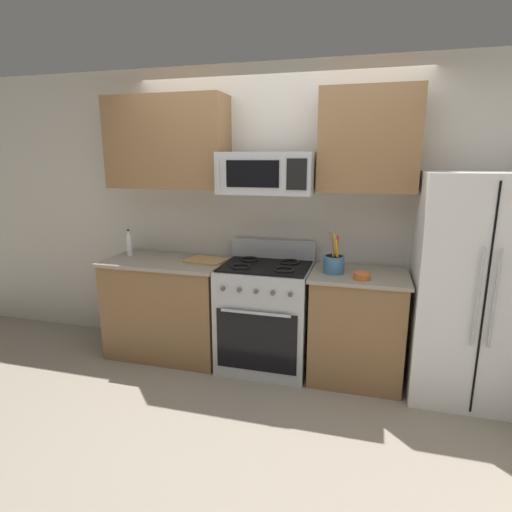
# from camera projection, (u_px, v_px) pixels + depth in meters

# --- Properties ---
(ground_plane) EXTENTS (16.00, 16.00, 0.00)m
(ground_plane) POSITION_uv_depth(u_px,v_px,m) (246.00, 402.00, 3.15)
(ground_plane) COLOR gray
(wall_back) EXTENTS (8.00, 0.10, 2.60)m
(wall_back) POSITION_uv_depth(u_px,v_px,m) (276.00, 215.00, 3.78)
(wall_back) COLOR beige
(wall_back) RESTS_ON ground
(counter_left) EXTENTS (1.10, 0.62, 0.91)m
(counter_left) POSITION_uv_depth(u_px,v_px,m) (168.00, 307.00, 3.86)
(counter_left) COLOR olive
(counter_left) RESTS_ON ground
(range_oven) EXTENTS (0.76, 0.66, 1.09)m
(range_oven) POSITION_uv_depth(u_px,v_px,m) (266.00, 315.00, 3.62)
(range_oven) COLOR #B2B5BA
(range_oven) RESTS_ON ground
(counter_right) EXTENTS (0.77, 0.62, 0.91)m
(counter_right) POSITION_uv_depth(u_px,v_px,m) (357.00, 326.00, 3.42)
(counter_right) COLOR olive
(counter_right) RESTS_ON ground
(refrigerator) EXTENTS (0.84, 0.73, 1.72)m
(refrigerator) POSITION_uv_depth(u_px,v_px,m) (473.00, 289.00, 3.11)
(refrigerator) COLOR silver
(refrigerator) RESTS_ON ground
(microwave) EXTENTS (0.77, 0.44, 0.33)m
(microwave) POSITION_uv_depth(u_px,v_px,m) (267.00, 173.00, 3.36)
(microwave) COLOR #B2B5BA
(upper_cabinets_left) EXTENTS (1.09, 0.34, 0.79)m
(upper_cabinets_left) POSITION_uv_depth(u_px,v_px,m) (167.00, 143.00, 3.67)
(upper_cabinets_left) COLOR olive
(upper_cabinets_right) EXTENTS (0.76, 0.34, 0.79)m
(upper_cabinets_right) POSITION_uv_depth(u_px,v_px,m) (369.00, 141.00, 3.23)
(upper_cabinets_right) COLOR olive
(utensil_crock) EXTENTS (0.17, 0.17, 0.34)m
(utensil_crock) POSITION_uv_depth(u_px,v_px,m) (334.00, 263.00, 3.32)
(utensil_crock) COLOR teal
(utensil_crock) RESTS_ON counter_right
(cutting_board) EXTENTS (0.38, 0.31, 0.02)m
(cutting_board) POSITION_uv_depth(u_px,v_px,m) (206.00, 260.00, 3.71)
(cutting_board) COLOR tan
(cutting_board) RESTS_ON counter_left
(bottle_vinegar) EXTENTS (0.05, 0.05, 0.25)m
(bottle_vinegar) POSITION_uv_depth(u_px,v_px,m) (129.00, 244.00, 3.89)
(bottle_vinegar) COLOR silver
(bottle_vinegar) RESTS_ON counter_left
(prep_bowl) EXTENTS (0.13, 0.13, 0.05)m
(prep_bowl) POSITION_uv_depth(u_px,v_px,m) (362.00, 276.00, 3.16)
(prep_bowl) COLOR #D1662D
(prep_bowl) RESTS_ON counter_right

